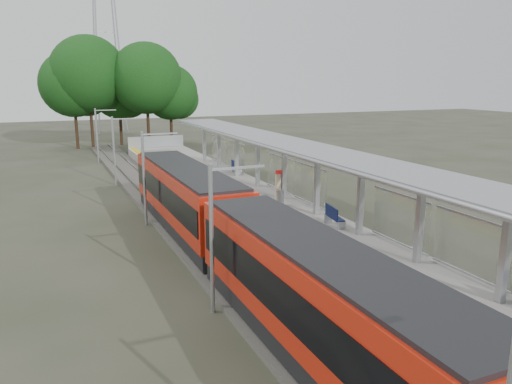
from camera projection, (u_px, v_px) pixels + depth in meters
ground at (503, 375)px, 14.13m from camera, size 200.00×200.00×0.00m
trackbed at (173, 215)px, 30.26m from camera, size 3.00×70.00×0.24m
platform at (242, 202)px, 31.92m from camera, size 6.00×50.00×1.00m
tactile_strip at (203, 198)px, 30.82m from camera, size 0.60×50.00×0.02m
end_fence at (156, 142)px, 54.01m from camera, size 6.00×0.10×1.20m
train at (233, 232)px, 20.54m from camera, size 2.74×27.60×3.62m
canopy at (292, 151)px, 28.31m from camera, size 3.27×38.00×3.66m
pylon at (104, 6)px, 74.89m from camera, size 8.00×4.00×38.00m
tree_cluster at (114, 82)px, 59.32m from camera, size 18.29×11.98×13.27m
catenary_masts at (145, 175)px, 28.09m from camera, size 2.08×48.16×5.40m
bench_mid at (333, 216)px, 24.81m from camera, size 0.73×1.60×1.05m
bench_far at (236, 167)px, 39.02m from camera, size 0.50×1.44×0.97m
info_pillar_far at (278, 186)px, 30.72m from camera, size 0.40×0.40×1.76m
litter_bin at (280, 198)px, 29.07m from camera, size 0.55×0.55×0.88m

